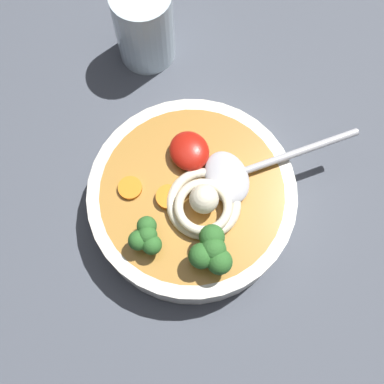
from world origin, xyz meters
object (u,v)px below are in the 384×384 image
(soup_bowl, at_px, (192,199))
(soup_spoon, at_px, (239,173))
(noodle_pile, at_px, (204,203))
(drinking_glass, at_px, (144,26))

(soup_bowl, height_order, soup_spoon, soup_spoon)
(noodle_pile, height_order, drinking_glass, drinking_glass)
(noodle_pile, bearing_deg, drinking_glass, 169.94)
(soup_bowl, xyz_separation_m, soup_spoon, (0.01, 0.05, 0.03))
(noodle_pile, xyz_separation_m, drinking_glass, (-0.23, 0.04, -0.01))
(drinking_glass, bearing_deg, noodle_pile, -10.06)
(soup_bowl, distance_m, soup_spoon, 0.06)
(noodle_pile, bearing_deg, soup_bowl, -170.19)
(noodle_pile, distance_m, drinking_glass, 0.23)
(soup_bowl, xyz_separation_m, noodle_pile, (0.02, 0.00, 0.03))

